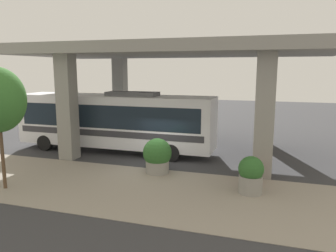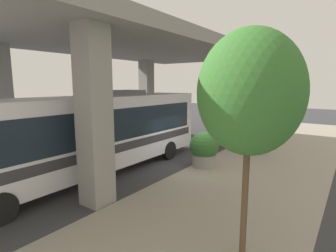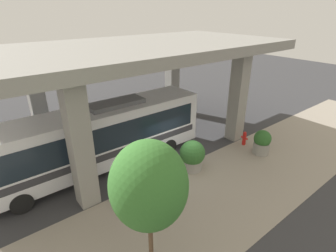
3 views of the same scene
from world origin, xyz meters
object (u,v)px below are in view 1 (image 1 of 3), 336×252
object	(u,v)px
bus	(115,119)
planter_middle	(157,156)
fire_hydrant	(255,173)
planter_front	(251,175)

from	to	relation	value
bus	planter_middle	xyz separation A→B (m)	(-3.39, -4.03, -1.18)
fire_hydrant	planter_middle	xyz separation A→B (m)	(0.05, 4.80, 0.40)
bus	planter_front	world-z (taller)	bus
planter_front	planter_middle	bearing A→B (deg)	72.83
fire_hydrant	planter_front	world-z (taller)	planter_front
bus	planter_middle	distance (m)	5.40
planter_front	planter_middle	size ratio (longest dim) A/B	0.91
bus	planter_front	bearing A→B (deg)	-119.06
fire_hydrant	planter_front	size ratio (longest dim) A/B	0.60
bus	planter_front	size ratio (longest dim) A/B	7.83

